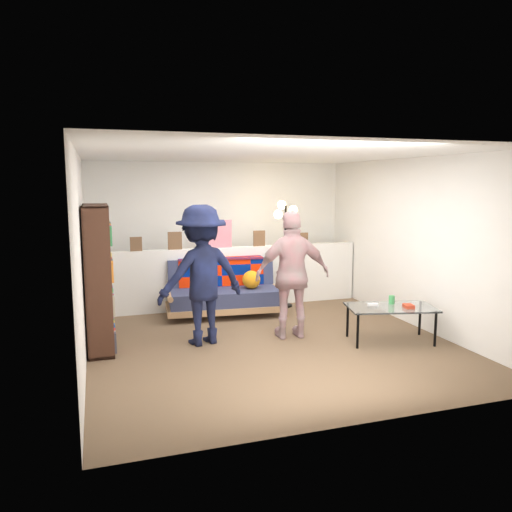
{
  "coord_description": "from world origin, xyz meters",
  "views": [
    {
      "loc": [
        -2.08,
        -6.04,
        2.05
      ],
      "look_at": [
        0.0,
        0.4,
        1.05
      ],
      "focal_mm": 35.0,
      "sensor_mm": 36.0,
      "label": 1
    }
  ],
  "objects": [
    {
      "name": "ground",
      "position": [
        0.0,
        0.0,
        0.0
      ],
      "size": [
        5.0,
        5.0,
        0.0
      ],
      "primitive_type": "plane",
      "color": "brown",
      "rests_on": "ground"
    },
    {
      "name": "room_shell",
      "position": [
        0.0,
        0.47,
        1.67
      ],
      "size": [
        4.6,
        5.05,
        2.45
      ],
      "color": "silver",
      "rests_on": "ground"
    },
    {
      "name": "half_wall_ledge",
      "position": [
        0.0,
        1.8,
        0.5
      ],
      "size": [
        4.45,
        0.15,
        1.0
      ],
      "primitive_type": "cube",
      "color": "silver",
      "rests_on": "ground"
    },
    {
      "name": "ledge_decor",
      "position": [
        -0.23,
        1.78,
        1.18
      ],
      "size": [
        2.97,
        0.02,
        0.45
      ],
      "color": "brown",
      "rests_on": "half_wall_ledge"
    },
    {
      "name": "futon_sofa",
      "position": [
        -0.2,
        1.37,
        0.36
      ],
      "size": [
        1.85,
        1.01,
        0.76
      ],
      "color": "#A67B51",
      "rests_on": "ground"
    },
    {
      "name": "bookshelf",
      "position": [
        -2.08,
        0.24,
        0.83
      ],
      "size": [
        0.3,
        0.89,
        1.79
      ],
      "color": "#321A10",
      "rests_on": "ground"
    },
    {
      "name": "coffee_table",
      "position": [
        1.51,
        -0.61,
        0.43
      ],
      "size": [
        1.22,
        0.85,
        0.58
      ],
      "color": "black",
      "rests_on": "ground"
    },
    {
      "name": "floor_lamp",
      "position": [
        0.87,
        1.57,
        1.24
      ],
      "size": [
        0.41,
        0.34,
        1.76
      ],
      "color": "black",
      "rests_on": "ground"
    },
    {
      "name": "person_left",
      "position": [
        -0.83,
        0.08,
        0.89
      ],
      "size": [
        1.27,
        0.91,
        1.78
      ],
      "primitive_type": "imported",
      "rotation": [
        0.0,
        0.0,
        3.38
      ],
      "color": "black",
      "rests_on": "ground"
    },
    {
      "name": "person_right",
      "position": [
        0.36,
        -0.05,
        0.85
      ],
      "size": [
        1.03,
        0.52,
        1.69
      ],
      "primitive_type": "imported",
      "rotation": [
        0.0,
        0.0,
        3.03
      ],
      "color": "pink",
      "rests_on": "ground"
    }
  ]
}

